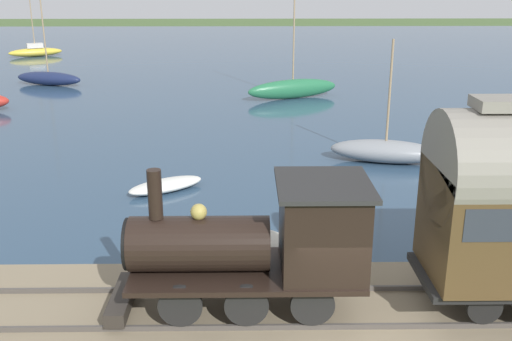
% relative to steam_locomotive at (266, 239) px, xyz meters
% --- Properties ---
extents(harbor_water, '(80.00, 80.00, 0.01)m').
position_rel_steam_locomotive_xyz_m(harbor_water, '(42.60, -1.83, -2.22)').
color(harbor_water, '#2D4760').
rests_on(harbor_water, ground).
extents(rail_embankment, '(4.60, 56.00, 0.60)m').
position_rel_steam_locomotive_xyz_m(rail_embankment, '(0.00, -1.83, -1.98)').
color(rail_embankment, '#84755B').
rests_on(rail_embankment, ground).
extents(steam_locomotive, '(2.23, 5.69, 3.24)m').
position_rel_steam_locomotive_xyz_m(steam_locomotive, '(0.00, 0.00, 0.00)').
color(steam_locomotive, black).
rests_on(steam_locomotive, rail_embankment).
extents(sailboat_green, '(3.34, 6.22, 9.20)m').
position_rel_steam_locomotive_xyz_m(sailboat_green, '(26.53, -2.55, -1.55)').
color(sailboat_green, '#236B42').
rests_on(sailboat_green, harbor_water).
extents(sailboat_gray, '(2.52, 4.91, 5.23)m').
position_rel_steam_locomotive_xyz_m(sailboat_gray, '(12.61, -5.52, -1.71)').
color(sailboat_gray, gray).
rests_on(sailboat_gray, harbor_water).
extents(sailboat_navy, '(2.68, 5.32, 7.15)m').
position_rel_steam_locomotive_xyz_m(sailboat_navy, '(31.61, 14.84, -1.69)').
color(sailboat_navy, '#192347').
rests_on(sailboat_navy, harbor_water).
extents(sailboat_yellow, '(3.33, 5.04, 6.28)m').
position_rel_steam_locomotive_xyz_m(sailboat_yellow, '(47.59, 21.14, -1.72)').
color(sailboat_yellow, gold).
rests_on(sailboat_yellow, harbor_water).
extents(rowboat_off_pier, '(2.55, 3.06, 0.43)m').
position_rel_steam_locomotive_xyz_m(rowboat_off_pier, '(9.16, 3.47, -2.00)').
color(rowboat_off_pier, silver).
rests_on(rowboat_off_pier, harbor_water).
extents(rowboat_far_out, '(2.56, 2.74, 0.42)m').
position_rel_steam_locomotive_xyz_m(rowboat_far_out, '(4.33, -0.16, -2.00)').
color(rowboat_far_out, '#B7B2A3').
rests_on(rowboat_far_out, harbor_water).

